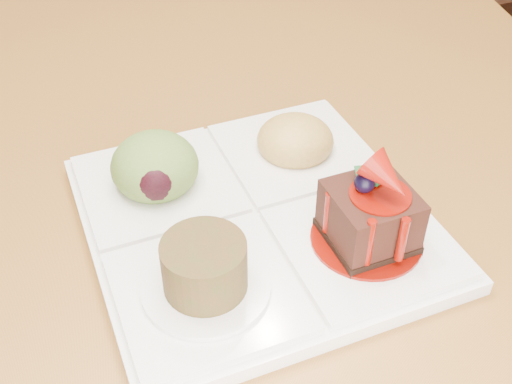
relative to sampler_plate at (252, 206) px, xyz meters
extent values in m
plane|color=#593419|center=(-0.14, 0.73, -0.77)|extent=(6.00, 6.00, 0.00)
cylinder|color=black|center=(0.46, 0.79, -0.53)|extent=(0.04, 0.04, 0.48)
cylinder|color=black|center=(0.74, 1.28, -0.53)|extent=(0.04, 0.04, 0.48)
cylinder|color=black|center=(0.35, 1.18, -0.53)|extent=(0.04, 0.04, 0.48)
cube|color=white|center=(0.00, 0.00, -0.01)|extent=(0.29, 0.29, 0.01)
cube|color=white|center=(0.07, -0.05, 0.00)|extent=(0.14, 0.14, 0.01)
cube|color=white|center=(-0.04, -0.07, 0.00)|extent=(0.14, 0.14, 0.01)
cube|color=white|center=(-0.07, 0.04, 0.00)|extent=(0.14, 0.14, 0.01)
cube|color=white|center=(0.05, 0.07, 0.00)|extent=(0.14, 0.14, 0.01)
cylinder|color=#6C0B04|center=(0.07, -0.05, 0.00)|extent=(0.08, 0.08, 0.00)
cube|color=black|center=(0.07, -0.05, 0.00)|extent=(0.07, 0.07, 0.01)
cube|color=black|center=(0.07, -0.05, 0.02)|extent=(0.07, 0.07, 0.04)
cylinder|color=#6C0B04|center=(0.07, -0.05, 0.04)|extent=(0.04, 0.04, 0.00)
sphere|color=black|center=(0.07, -0.04, 0.05)|extent=(0.01, 0.01, 0.01)
cone|color=maroon|center=(0.08, -0.05, 0.06)|extent=(0.04, 0.05, 0.04)
cube|color=#134E1F|center=(0.08, -0.04, 0.05)|extent=(0.02, 0.02, 0.01)
cube|color=#134E1F|center=(0.07, -0.03, 0.05)|extent=(0.01, 0.01, 0.01)
cylinder|color=#6C0B04|center=(0.06, -0.07, 0.02)|extent=(0.01, 0.01, 0.04)
cylinder|color=#6C0B04|center=(0.09, -0.07, 0.02)|extent=(0.01, 0.01, 0.04)
cylinder|color=#6C0B04|center=(0.05, -0.04, 0.02)|extent=(0.01, 0.01, 0.03)
cylinder|color=white|center=(-0.04, -0.07, 0.00)|extent=(0.08, 0.08, 0.00)
cylinder|color=#502B17|center=(-0.04, -0.07, 0.02)|extent=(0.05, 0.05, 0.04)
cylinder|color=#451D0E|center=(-0.04, -0.07, 0.03)|extent=(0.04, 0.04, 0.00)
ellipsoid|color=#587F33|center=(-0.07, 0.04, 0.01)|extent=(0.07, 0.07, 0.05)
ellipsoid|color=black|center=(-0.07, 0.02, 0.02)|extent=(0.03, 0.02, 0.03)
ellipsoid|color=#C58F47|center=(0.05, 0.07, 0.01)|extent=(0.06, 0.06, 0.04)
cube|color=orange|center=(0.06, 0.07, 0.01)|extent=(0.02, 0.02, 0.02)
cube|color=#437D1B|center=(0.04, 0.08, 0.01)|extent=(0.02, 0.02, 0.01)
cube|color=orange|center=(0.04, 0.07, 0.01)|extent=(0.02, 0.02, 0.01)
cube|color=#437D1B|center=(0.05, 0.05, 0.01)|extent=(0.02, 0.02, 0.02)
camera|label=1|loc=(-0.05, -0.35, 0.32)|focal=45.00mm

